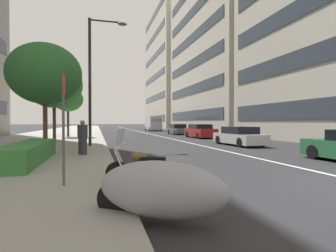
{
  "coord_description": "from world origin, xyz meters",
  "views": [
    {
      "loc": [
        -4.54,
        6.95,
        1.63
      ],
      "look_at": [
        14.84,
        1.8,
        1.33
      ],
      "focal_mm": 28.76,
      "sensor_mm": 36.0,
      "label": 1
    }
  ],
  "objects_px": {
    "car_following_behind": "(239,136)",
    "parking_sign_by_curb": "(64,118)",
    "car_mid_block_traffic": "(200,131)",
    "motorcycle_second_in_row": "(159,190)",
    "delivery_van_ahead": "(153,123)",
    "street_tree_mid_sidewalk": "(54,85)",
    "street_tree_near_plaza_corner": "(45,74)",
    "street_lamp_with_banners": "(96,69)",
    "motorcycle_mid_row": "(144,170)",
    "street_tree_by_lamp_post": "(68,99)",
    "car_far_down_avenue": "(178,130)",
    "pedestrian_on_plaza": "(83,137)"
  },
  "relations": [
    {
      "from": "car_following_behind",
      "to": "parking_sign_by_curb",
      "type": "relative_size",
      "value": 1.73
    },
    {
      "from": "car_mid_block_traffic",
      "to": "parking_sign_by_curb",
      "type": "height_order",
      "value": "parking_sign_by_curb"
    },
    {
      "from": "motorcycle_second_in_row",
      "to": "delivery_van_ahead",
      "type": "relative_size",
      "value": 0.39
    },
    {
      "from": "parking_sign_by_curb",
      "to": "street_tree_mid_sidewalk",
      "type": "distance_m",
      "value": 14.17
    },
    {
      "from": "parking_sign_by_curb",
      "to": "street_tree_near_plaza_corner",
      "type": "height_order",
      "value": "street_tree_near_plaza_corner"
    },
    {
      "from": "car_following_behind",
      "to": "street_tree_near_plaza_corner",
      "type": "height_order",
      "value": "street_tree_near_plaza_corner"
    },
    {
      "from": "motorcycle_second_in_row",
      "to": "street_tree_mid_sidewalk",
      "type": "relative_size",
      "value": 0.39
    },
    {
      "from": "delivery_van_ahead",
      "to": "street_lamp_with_banners",
      "type": "bearing_deg",
      "value": 161.76
    },
    {
      "from": "motorcycle_mid_row",
      "to": "car_mid_block_traffic",
      "type": "bearing_deg",
      "value": -89.45
    },
    {
      "from": "street_tree_by_lamp_post",
      "to": "street_tree_mid_sidewalk",
      "type": "bearing_deg",
      "value": 178.83
    },
    {
      "from": "car_following_behind",
      "to": "street_tree_mid_sidewalk",
      "type": "distance_m",
      "value": 13.52
    },
    {
      "from": "car_far_down_avenue",
      "to": "car_following_behind",
      "type": "bearing_deg",
      "value": 176.81
    },
    {
      "from": "car_following_behind",
      "to": "street_tree_near_plaza_corner",
      "type": "relative_size",
      "value": 0.82
    },
    {
      "from": "motorcycle_mid_row",
      "to": "street_tree_near_plaza_corner",
      "type": "xyz_separation_m",
      "value": [
        8.18,
        3.66,
        3.63
      ]
    },
    {
      "from": "car_far_down_avenue",
      "to": "street_tree_by_lamp_post",
      "type": "distance_m",
      "value": 14.43
    },
    {
      "from": "car_following_behind",
      "to": "pedestrian_on_plaza",
      "type": "height_order",
      "value": "pedestrian_on_plaza"
    },
    {
      "from": "parking_sign_by_curb",
      "to": "motorcycle_mid_row",
      "type": "bearing_deg",
      "value": -91.24
    },
    {
      "from": "car_mid_block_traffic",
      "to": "street_tree_near_plaza_corner",
      "type": "distance_m",
      "value": 17.23
    },
    {
      "from": "motorcycle_second_in_row",
      "to": "street_lamp_with_banners",
      "type": "bearing_deg",
      "value": -50.19
    },
    {
      "from": "street_tree_near_plaza_corner",
      "to": "pedestrian_on_plaza",
      "type": "bearing_deg",
      "value": -137.24
    },
    {
      "from": "car_following_behind",
      "to": "pedestrian_on_plaza",
      "type": "xyz_separation_m",
      "value": [
        -4.07,
        10.23,
        0.31
      ]
    },
    {
      "from": "motorcycle_mid_row",
      "to": "car_mid_block_traffic",
      "type": "xyz_separation_m",
      "value": [
        19.18,
        -9.16,
        0.23
      ]
    },
    {
      "from": "street_tree_near_plaza_corner",
      "to": "street_lamp_with_banners",
      "type": "bearing_deg",
      "value": -43.44
    },
    {
      "from": "car_far_down_avenue",
      "to": "car_mid_block_traffic",
      "type": "bearing_deg",
      "value": 179.21
    },
    {
      "from": "street_lamp_with_banners",
      "to": "pedestrian_on_plaza",
      "type": "distance_m",
      "value": 6.16
    },
    {
      "from": "car_following_behind",
      "to": "street_lamp_with_banners",
      "type": "xyz_separation_m",
      "value": [
        0.61,
        9.66,
        4.29
      ]
    },
    {
      "from": "car_far_down_avenue",
      "to": "street_tree_near_plaza_corner",
      "type": "bearing_deg",
      "value": 144.84
    },
    {
      "from": "car_far_down_avenue",
      "to": "pedestrian_on_plaza",
      "type": "bearing_deg",
      "value": 151.53
    },
    {
      "from": "car_following_behind",
      "to": "street_tree_near_plaza_corner",
      "type": "bearing_deg",
      "value": 97.25
    },
    {
      "from": "motorcycle_second_in_row",
      "to": "car_mid_block_traffic",
      "type": "relative_size",
      "value": 0.5
    },
    {
      "from": "car_mid_block_traffic",
      "to": "street_tree_near_plaza_corner",
      "type": "xyz_separation_m",
      "value": [
        -11.0,
        12.82,
        3.4
      ]
    },
    {
      "from": "car_far_down_avenue",
      "to": "street_lamp_with_banners",
      "type": "height_order",
      "value": "street_lamp_with_banners"
    },
    {
      "from": "parking_sign_by_curb",
      "to": "car_mid_block_traffic",
      "type": "bearing_deg",
      "value": -29.98
    },
    {
      "from": "delivery_van_ahead",
      "to": "street_tree_by_lamp_post",
      "type": "relative_size",
      "value": 1.14
    },
    {
      "from": "street_lamp_with_banners",
      "to": "street_tree_by_lamp_post",
      "type": "bearing_deg",
      "value": 13.85
    },
    {
      "from": "car_far_down_avenue",
      "to": "street_tree_near_plaza_corner",
      "type": "distance_m",
      "value": 23.01
    },
    {
      "from": "motorcycle_second_in_row",
      "to": "car_far_down_avenue",
      "type": "height_order",
      "value": "car_far_down_avenue"
    },
    {
      "from": "motorcycle_mid_row",
      "to": "street_lamp_with_banners",
      "type": "xyz_separation_m",
      "value": [
        10.79,
        1.19,
        4.47
      ]
    },
    {
      "from": "motorcycle_mid_row",
      "to": "street_tree_by_lamp_post",
      "type": "height_order",
      "value": "street_tree_by_lamp_post"
    },
    {
      "from": "parking_sign_by_curb",
      "to": "pedestrian_on_plaza",
      "type": "distance_m",
      "value": 6.13
    },
    {
      "from": "car_following_behind",
      "to": "street_tree_by_lamp_post",
      "type": "relative_size",
      "value": 0.9
    },
    {
      "from": "delivery_van_ahead",
      "to": "pedestrian_on_plaza",
      "type": "height_order",
      "value": "delivery_van_ahead"
    },
    {
      "from": "motorcycle_mid_row",
      "to": "car_far_down_avenue",
      "type": "relative_size",
      "value": 0.46
    },
    {
      "from": "parking_sign_by_curb",
      "to": "street_tree_mid_sidewalk",
      "type": "bearing_deg",
      "value": 8.88
    },
    {
      "from": "car_mid_block_traffic",
      "to": "street_tree_by_lamp_post",
      "type": "bearing_deg",
      "value": 77.25
    },
    {
      "from": "car_mid_block_traffic",
      "to": "delivery_van_ahead",
      "type": "bearing_deg",
      "value": -1.33
    },
    {
      "from": "street_tree_by_lamp_post",
      "to": "pedestrian_on_plaza",
      "type": "height_order",
      "value": "street_tree_by_lamp_post"
    },
    {
      "from": "car_far_down_avenue",
      "to": "parking_sign_by_curb",
      "type": "relative_size",
      "value": 1.6
    },
    {
      "from": "pedestrian_on_plaza",
      "to": "street_tree_near_plaza_corner",
      "type": "bearing_deg",
      "value": -87.92
    },
    {
      "from": "car_following_behind",
      "to": "car_far_down_avenue",
      "type": "distance_m",
      "value": 16.82
    }
  ]
}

